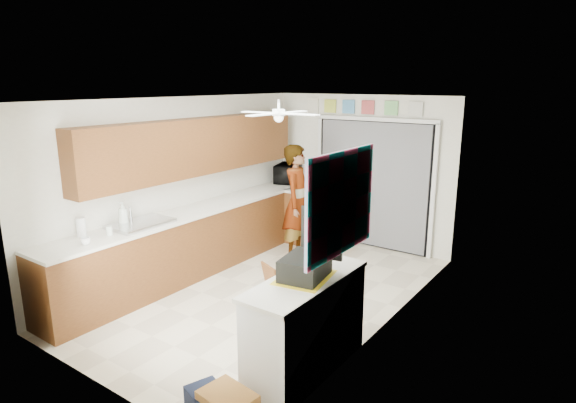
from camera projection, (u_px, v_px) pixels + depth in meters
The scene contains 40 objects.
floor at pixel (271, 292), 6.37m from camera, with size 5.00×5.00×0.00m, color beige.
ceiling at pixel (269, 99), 5.76m from camera, with size 5.00×5.00×0.00m, color white.
wall_back at pixel (361, 171), 8.04m from camera, with size 3.20×3.20×0.00m, color white.
wall_front at pixel (91, 258), 4.09m from camera, with size 3.20×3.20×0.00m, color white.
wall_left at pixel (182, 185), 6.96m from camera, with size 5.00×5.00×0.00m, color white.
wall_right at pixel (388, 221), 5.17m from camera, with size 5.00×5.00×0.00m, color white.
left_base_cabinets at pixel (199, 241), 6.99m from camera, with size 0.60×4.80×0.90m, color brown.
left_countertop at pixel (198, 210), 6.87m from camera, with size 0.62×4.80×0.04m, color white.
upper_cabinets at pixel (198, 146), 6.90m from camera, with size 0.32×4.00×0.80m, color brown.
sink_basin at pixel (141, 224), 6.07m from camera, with size 0.50×0.76×0.06m, color silver.
faucet at pixel (131, 214), 6.16m from camera, with size 0.03×0.03×0.22m, color silver.
peninsula_base at pixel (319, 219), 8.12m from camera, with size 1.00×0.60×0.90m, color brown.
peninsula_top at pixel (319, 192), 8.01m from camera, with size 1.04×0.64×0.04m, color white.
back_opening_recess at pixel (373, 185), 7.93m from camera, with size 2.00×0.06×2.10m, color black.
curtain_panel at pixel (372, 185), 7.89m from camera, with size 1.90×0.03×2.05m, color gray.
door_trim_left at pixel (319, 178), 8.48m from camera, with size 0.06×0.04×2.10m, color white.
door_trim_right at pixel (433, 193), 7.33m from camera, with size 0.06×0.04×2.10m, color white.
door_trim_head at pixel (375, 119), 7.64m from camera, with size 2.10×0.04×0.06m, color white.
header_frame_0 at pixel (330, 106), 8.10m from camera, with size 0.22×0.02×0.22m, color #C1CF45.
header_frame_1 at pixel (348, 107), 7.90m from camera, with size 0.22×0.02×0.22m, color #4B8FCA.
header_frame_2 at pixel (368, 107), 7.71m from camera, with size 0.22×0.02×0.22m, color #B94548.
header_frame_3 at pixel (391, 108), 7.48m from camera, with size 0.22×0.02×0.22m, color #73BF6D.
header_frame_4 at pixel (416, 109), 7.26m from camera, with size 0.22×0.02×0.22m, color beige.
route66_sign at pixel (313, 105), 8.30m from camera, with size 0.22×0.02×0.26m, color silver.
right_counter_base at pixel (306, 327), 4.55m from camera, with size 0.50×1.40×0.90m, color white.
right_counter_top at pixel (306, 280), 4.44m from camera, with size 0.54×1.44×0.04m, color white.
abstract_painting at pixel (341, 203), 4.29m from camera, with size 0.03×1.15×0.95m, color #FF5D9E.
ceiling_fan at pixel (279, 113), 5.96m from camera, with size 1.14×1.14×0.24m, color white.
microwave at pixel (289, 173), 8.61m from camera, with size 0.59×0.40×0.33m, color black.
soap_bottle at pixel (123, 214), 6.02m from camera, with size 0.12×0.12×0.31m, color silver.
cup at pixel (86, 241), 5.34m from camera, with size 0.11×0.11×0.08m, color white.
jar_b at pixel (109, 231), 5.67m from camera, with size 0.07×0.07×0.11m, color silver.
paper_towel_roll at pixel (81, 227), 5.59m from camera, with size 0.11×0.11×0.24m, color white.
suitcase at pixel (305, 267), 4.44m from camera, with size 0.36×0.48×0.21m, color black.
suitcase_rim at pixel (305, 278), 4.46m from camera, with size 0.44×0.58×0.02m, color yellow.
suitcase_lid at pixel (322, 233), 4.60m from camera, with size 0.42×0.03×0.50m, color black.
navy_crate at pixel (207, 401), 4.04m from camera, with size 0.33×0.27×0.20m, color black.
cabinet_door_panel at pixel (272, 283), 6.00m from camera, with size 0.34×0.03×0.51m, color brown.
man at pixel (297, 202), 7.41m from camera, with size 0.65×0.43×1.79m, color white.
dog at pixel (296, 273), 6.47m from camera, with size 0.21×0.50×0.39m, color black.
Camera 1 is at (3.60, -4.66, 2.71)m, focal length 30.00 mm.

